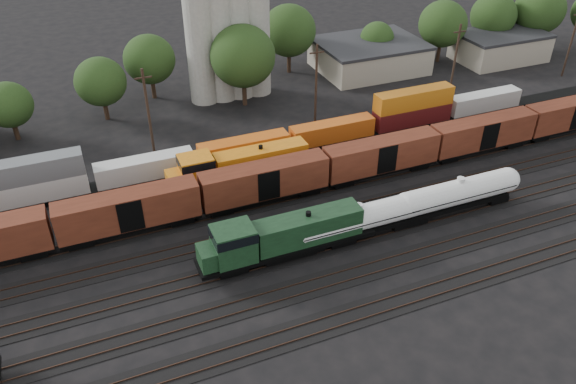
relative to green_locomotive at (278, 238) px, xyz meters
name	(u,v)px	position (x,y,z in m)	size (l,w,h in m)	color
ground	(300,222)	(4.60, 5.00, -2.82)	(600.00, 600.00, 0.00)	black
tracks	(300,222)	(4.60, 5.00, -2.77)	(180.00, 33.20, 0.20)	black
green_locomotive	(278,238)	(0.00, 0.00, 0.00)	(18.82, 3.32, 4.98)	black
tank_car_a	(358,220)	(9.04, 0.00, -0.32)	(15.97, 2.86, 4.19)	white
tank_car_b	(458,193)	(21.88, 0.00, -0.24)	(16.55, 2.96, 4.34)	white
orange_locomotive	(236,166)	(0.42, 15.00, -0.09)	(19.29, 3.22, 4.82)	black
boxcar_string	(265,181)	(2.30, 10.00, 0.30)	(138.20, 2.90, 4.20)	black
container_wall	(84,176)	(-16.84, 20.00, -0.30)	(164.25, 2.60, 5.80)	black
grain_silo	(227,28)	(7.88, 41.00, 8.43)	(13.40, 5.00, 29.00)	#A29F94
industrial_sheds	(251,80)	(11.23, 40.25, -0.26)	(119.38, 17.26, 5.10)	#9E937F
tree_band	(210,57)	(4.93, 41.00, 4.32)	(163.89, 21.83, 13.31)	black
utility_poles	(236,97)	(4.60, 27.00, 3.39)	(122.20, 0.36, 12.00)	black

